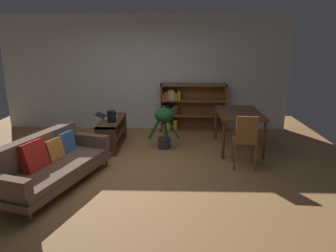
{
  "coord_description": "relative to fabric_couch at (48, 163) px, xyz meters",
  "views": [
    {
      "loc": [
        0.78,
        -4.75,
        2.09
      ],
      "look_at": [
        0.63,
        0.41,
        0.68
      ],
      "focal_mm": 33.17,
      "sensor_mm": 36.0,
      "label": 1
    }
  ],
  "objects": [
    {
      "name": "bookshelf",
      "position": [
        2.16,
        3.06,
        0.2
      ],
      "size": [
        1.55,
        0.3,
        1.13
      ],
      "color": "brown",
      "rests_on": "ground_plane"
    },
    {
      "name": "dining_chair_near",
      "position": [
        3.04,
        0.75,
        0.16
      ],
      "size": [
        0.41,
        0.41,
        0.93
      ],
      "color": "brown",
      "rests_on": "ground_plane"
    },
    {
      "name": "desk_speaker",
      "position": [
        0.62,
        1.61,
        0.32
      ],
      "size": [
        0.17,
        0.17,
        0.22
      ],
      "color": "black",
      "rests_on": "media_console"
    },
    {
      "name": "media_console",
      "position": [
        0.57,
        1.82,
        -0.08
      ],
      "size": [
        0.39,
        1.23,
        0.56
      ],
      "color": "#56351E",
      "rests_on": "ground_plane"
    },
    {
      "name": "potted_floor_plant",
      "position": [
        1.64,
        1.71,
        0.17
      ],
      "size": [
        0.64,
        0.4,
        0.83
      ],
      "color": "#333338",
      "rests_on": "ground_plane"
    },
    {
      "name": "open_laptop",
      "position": [
        0.46,
        1.94,
        0.23
      ],
      "size": [
        0.41,
        0.3,
        0.1
      ],
      "color": "silver",
      "rests_on": "media_console"
    },
    {
      "name": "fabric_couch",
      "position": [
        0.0,
        0.0,
        0.0
      ],
      "size": [
        1.36,
        2.12,
        0.74
      ],
      "color": "brown",
      "rests_on": "ground_plane"
    },
    {
      "name": "dining_table",
      "position": [
        3.11,
        1.75,
        0.32
      ],
      "size": [
        0.83,
        1.26,
        0.76
      ],
      "color": "#56351E",
      "rests_on": "ground_plane"
    },
    {
      "name": "ground_plane",
      "position": [
        1.12,
        0.53,
        -0.36
      ],
      "size": [
        8.16,
        8.16,
        0.0
      ],
      "primitive_type": "plane",
      "color": "#9E7042"
    },
    {
      "name": "back_wall_panel",
      "position": [
        1.12,
        3.23,
        0.99
      ],
      "size": [
        6.8,
        0.1,
        2.7
      ],
      "primitive_type": "cube",
      "color": "silver",
      "rests_on": "ground_plane"
    }
  ]
}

